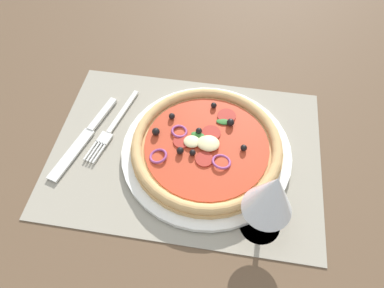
{
  "coord_description": "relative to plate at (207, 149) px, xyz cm",
  "views": [
    {
      "loc": [
        -6.56,
        34.41,
        52.13
      ],
      "look_at": [
        -1.1,
        0.0,
        2.42
      ],
      "focal_mm": 32.75,
      "sensor_mm": 36.0,
      "label": 1
    }
  ],
  "objects": [
    {
      "name": "pizza",
      "position": [
        0.04,
        -0.01,
        1.59
      ],
      "size": [
        26.31,
        26.31,
        2.67
      ],
      "color": "tan",
      "rests_on": "plate"
    },
    {
      "name": "knife",
      "position": [
        22.37,
        0.77,
        -0.26
      ],
      "size": [
        6.89,
        19.72,
        0.62
      ],
      "rotation": [
        0.0,
        0.0,
        1.3
      ],
      "color": "silver",
      "rests_on": "placemat"
    },
    {
      "name": "fork",
      "position": [
        18.13,
        -2.07,
        -0.29
      ],
      "size": [
        5.63,
        17.86,
        0.44
      ],
      "rotation": [
        0.0,
        0.0,
        1.34
      ],
      "color": "silver",
      "rests_on": "placemat"
    },
    {
      "name": "ground_plane",
      "position": [
        3.67,
        0.36,
        -2.11
      ],
      "size": [
        190.0,
        140.0,
        2.4
      ],
      "primitive_type": "cube",
      "color": "brown"
    },
    {
      "name": "wine_glass",
      "position": [
        -10.01,
        12.38,
        9.18
      ],
      "size": [
        7.2,
        7.2,
        14.9
      ],
      "color": "silver",
      "rests_on": "ground_plane"
    },
    {
      "name": "plate",
      "position": [
        0.0,
        0.0,
        0.0
      ],
      "size": [
        29.76,
        29.76,
        1.02
      ],
      "primitive_type": "cylinder",
      "color": "silver",
      "rests_on": "placemat"
    },
    {
      "name": "placemat",
      "position": [
        3.67,
        0.36,
        -0.71
      ],
      "size": [
        47.51,
        34.3,
        0.4
      ],
      "primitive_type": "cube",
      "color": "gray",
      "rests_on": "ground_plane"
    }
  ]
}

